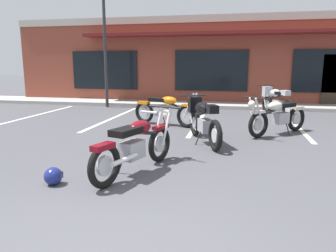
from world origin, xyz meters
name	(u,v)px	position (x,y,z in m)	size (l,w,h in m)	color
ground_plane	(176,157)	(0.00, 3.63, 0.00)	(80.00, 80.00, 0.00)	#47474C
sidewalk_kerb	(209,105)	(0.00, 11.19, 0.07)	(22.00, 1.80, 0.14)	#A8A59E
brick_storefront_building	(216,61)	(0.00, 14.81, 1.87)	(18.02, 7.01, 3.74)	brown
painted_stall_lines	(199,121)	(0.00, 7.59, 0.00)	(11.30, 4.80, 0.01)	silver
motorcycle_foreground_classic	(136,145)	(-0.45, 2.62, 0.46)	(0.98, 2.04, 0.98)	black
motorcycle_red_sportbike	(276,100)	(2.40, 9.20, 0.53)	(1.07, 2.01, 0.98)	black
motorcycle_black_cruiser	(203,118)	(0.37, 4.94, 0.53)	(1.12, 1.99, 0.98)	black
motorcycle_silver_naked	(278,116)	(2.10, 6.08, 0.46)	(1.65, 1.66, 0.98)	black
motorcycle_green_cafe_racer	(165,109)	(-0.87, 6.68, 0.46)	(2.02, 1.03, 0.98)	black
helmet_on_pavement	(53,176)	(-1.46, 1.87, 0.13)	(0.26, 0.26, 0.26)	navy
parking_lot_lamp_post	(103,19)	(-4.05, 9.99, 3.42)	(0.24, 0.76, 5.34)	#2D2D33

